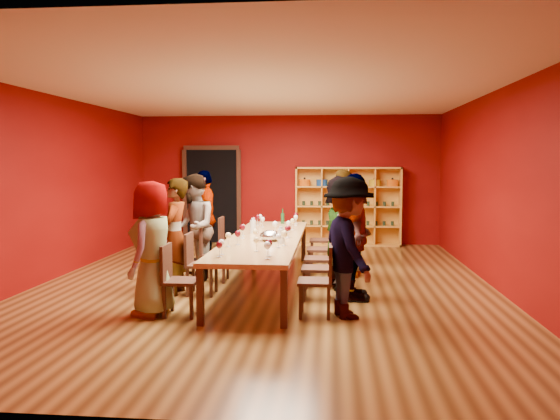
# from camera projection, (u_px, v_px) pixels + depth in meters

# --- Properties ---
(room_shell) EXTENTS (7.10, 9.10, 3.04)m
(room_shell) POSITION_uv_depth(u_px,v_px,m) (265.00, 189.00, 8.36)
(room_shell) COLOR brown
(room_shell) RESTS_ON ground
(tasting_table) EXTENTS (1.10, 4.50, 0.75)m
(tasting_table) POSITION_uv_depth(u_px,v_px,m) (265.00, 241.00, 8.43)
(tasting_table) COLOR #AD8048
(tasting_table) RESTS_ON ground
(doorway) EXTENTS (1.40, 0.17, 2.30)m
(doorway) POSITION_uv_depth(u_px,v_px,m) (212.00, 195.00, 12.96)
(doorway) COLOR black
(doorway) RESTS_ON ground
(shelving_unit) EXTENTS (2.40, 0.40, 1.80)m
(shelving_unit) POSITION_uv_depth(u_px,v_px,m) (348.00, 203.00, 12.56)
(shelving_unit) COLOR gold
(shelving_unit) RESTS_ON ground
(chair_person_left_0) EXTENTS (0.42, 0.42, 0.89)m
(chair_person_left_0) POSITION_uv_depth(u_px,v_px,m) (175.00, 276.00, 6.79)
(chair_person_left_0) COLOR black
(chair_person_left_0) RESTS_ON ground
(person_left_0) EXTENTS (0.54, 0.87, 1.68)m
(person_left_0) POSITION_uv_depth(u_px,v_px,m) (152.00, 248.00, 6.79)
(person_left_0) COLOR #5582AF
(person_left_0) RESTS_ON ground
(chair_person_left_1) EXTENTS (0.42, 0.42, 0.89)m
(chair_person_left_1) POSITION_uv_depth(u_px,v_px,m) (196.00, 260.00, 7.87)
(chair_person_left_1) COLOR black
(chair_person_left_1) RESTS_ON ground
(person_left_1) EXTENTS (0.45, 0.62, 1.68)m
(person_left_1) POSITION_uv_depth(u_px,v_px,m) (175.00, 236.00, 7.87)
(person_left_1) COLOR beige
(person_left_1) RESTS_ON ground
(chair_person_left_2) EXTENTS (0.42, 0.42, 0.89)m
(chair_person_left_2) POSITION_uv_depth(u_px,v_px,m) (210.00, 250.00, 8.75)
(chair_person_left_2) COLOR black
(chair_person_left_2) RESTS_ON ground
(person_left_2) EXTENTS (0.67, 0.93, 1.72)m
(person_left_2) POSITION_uv_depth(u_px,v_px,m) (194.00, 228.00, 8.75)
(person_left_2) COLOR #6180C9
(person_left_2) RESTS_ON ground
(chair_person_left_4) EXTENTS (0.42, 0.42, 0.89)m
(chair_person_left_4) POSITION_uv_depth(u_px,v_px,m) (227.00, 238.00, 10.17)
(chair_person_left_4) COLOR black
(chair_person_left_4) RESTS_ON ground
(person_left_4) EXTENTS (0.78, 1.13, 1.76)m
(person_left_4) POSITION_uv_depth(u_px,v_px,m) (205.00, 217.00, 10.18)
(person_left_4) COLOR #4A4A4F
(person_left_4) RESTS_ON ground
(chair_person_right_0) EXTENTS (0.42, 0.42, 0.89)m
(chair_person_right_0) POSITION_uv_depth(u_px,v_px,m) (321.00, 277.00, 6.75)
(chair_person_right_0) COLOR black
(chair_person_right_0) RESTS_ON ground
(person_right_0) EXTENTS (0.79, 1.21, 1.73)m
(person_right_0) POSITION_uv_depth(u_px,v_px,m) (349.00, 247.00, 6.68)
(person_right_0) COLOR #131635
(person_right_0) RESTS_ON ground
(chair_person_right_1) EXTENTS (0.42, 0.42, 0.89)m
(chair_person_right_1) POSITION_uv_depth(u_px,v_px,m) (323.00, 264.00, 7.58)
(chair_person_right_1) COLOR black
(chair_person_right_1) RESTS_ON ground
(person_right_1) EXTENTS (0.55, 1.07, 1.76)m
(person_right_1) POSITION_uv_depth(u_px,v_px,m) (354.00, 237.00, 7.51)
(person_right_1) COLOR #5F89C3
(person_right_1) RESTS_ON ground
(chair_person_right_2) EXTENTS (0.42, 0.42, 0.89)m
(chair_person_right_2) POSITION_uv_depth(u_px,v_px,m) (324.00, 255.00, 8.33)
(chair_person_right_2) COLOR black
(chair_person_right_2) RESTS_ON ground
(person_right_2) EXTENTS (0.79, 1.65, 1.71)m
(person_right_2) POSITION_uv_depth(u_px,v_px,m) (341.00, 232.00, 8.28)
(person_right_2) COLOR #535359
(person_right_2) RESTS_ON ground
(chair_person_right_3) EXTENTS (0.42, 0.42, 0.89)m
(chair_person_right_3) POSITION_uv_depth(u_px,v_px,m) (324.00, 246.00, 9.25)
(chair_person_right_3) COLOR black
(chair_person_right_3) RESTS_ON ground
(person_right_3) EXTENTS (0.60, 0.89, 1.67)m
(person_right_3) POSITION_uv_depth(u_px,v_px,m) (347.00, 226.00, 9.19)
(person_right_3) COLOR #5F8FC4
(person_right_3) RESTS_ON ground
(chair_person_right_4) EXTENTS (0.42, 0.42, 0.89)m
(chair_person_right_4) POSITION_uv_depth(u_px,v_px,m) (325.00, 237.00, 10.35)
(chair_person_right_4) COLOR black
(chair_person_right_4) RESTS_ON ground
(person_right_4) EXTENTS (0.66, 0.77, 1.78)m
(person_right_4) POSITION_uv_depth(u_px,v_px,m) (345.00, 217.00, 10.28)
(person_right_4) COLOR #507AA6
(person_right_4) RESTS_ON ground
(wine_glass_0) EXTENTS (0.07, 0.07, 0.19)m
(wine_glass_0) POSITION_uv_depth(u_px,v_px,m) (243.00, 227.00, 8.59)
(wine_glass_0) COLOR white
(wine_glass_0) RESTS_ON tasting_table
(wine_glass_1) EXTENTS (0.09, 0.09, 0.22)m
(wine_glass_1) POSITION_uv_depth(u_px,v_px,m) (269.00, 244.00, 6.71)
(wine_glass_1) COLOR white
(wine_glass_1) RESTS_ON tasting_table
(wine_glass_2) EXTENTS (0.08, 0.08, 0.20)m
(wine_glass_2) POSITION_uv_depth(u_px,v_px,m) (219.00, 246.00, 6.66)
(wine_glass_2) COLOR white
(wine_glass_2) RESTS_ON tasting_table
(wine_glass_3) EXTENTS (0.08, 0.08, 0.19)m
(wine_glass_3) POSITION_uv_depth(u_px,v_px,m) (256.00, 241.00, 7.09)
(wine_glass_3) COLOR white
(wine_glass_3) RESTS_ON tasting_table
(wine_glass_4) EXTENTS (0.08, 0.08, 0.20)m
(wine_glass_4) POSITION_uv_depth(u_px,v_px,m) (228.00, 236.00, 7.46)
(wine_glass_4) COLOR white
(wine_glass_4) RESTS_ON tasting_table
(wine_glass_5) EXTENTS (0.09, 0.09, 0.22)m
(wine_glass_5) POSITION_uv_depth(u_px,v_px,m) (254.00, 220.00, 9.45)
(wine_glass_5) COLOR white
(wine_glass_5) RESTS_ON tasting_table
(wine_glass_6) EXTENTS (0.09, 0.09, 0.22)m
(wine_glass_6) POSITION_uv_depth(u_px,v_px,m) (242.00, 228.00, 8.31)
(wine_glass_6) COLOR white
(wine_glass_6) RESTS_ON tasting_table
(wine_glass_7) EXTENTS (0.07, 0.07, 0.19)m
(wine_glass_7) POSITION_uv_depth(u_px,v_px,m) (288.00, 224.00, 9.12)
(wine_glass_7) COLOR white
(wine_glass_7) RESTS_ON tasting_table
(wine_glass_8) EXTENTS (0.08, 0.08, 0.19)m
(wine_glass_8) POSITION_uv_depth(u_px,v_px,m) (287.00, 229.00, 8.33)
(wine_glass_8) COLOR white
(wine_glass_8) RESTS_ON tasting_table
(wine_glass_9) EXTENTS (0.07, 0.07, 0.18)m
(wine_glass_9) POSITION_uv_depth(u_px,v_px,m) (263.00, 220.00, 9.78)
(wine_glass_9) COLOR white
(wine_glass_9) RESTS_ON tasting_table
(wine_glass_10) EXTENTS (0.08, 0.08, 0.21)m
(wine_glass_10) POSITION_uv_depth(u_px,v_px,m) (253.00, 222.00, 9.20)
(wine_glass_10) COLOR white
(wine_glass_10) RESTS_ON tasting_table
(wine_glass_11) EXTENTS (0.09, 0.09, 0.22)m
(wine_glass_11) POSITION_uv_depth(u_px,v_px,m) (267.00, 246.00, 6.52)
(wine_glass_11) COLOR white
(wine_glass_11) RESTS_ON tasting_table
(wine_glass_12) EXTENTS (0.08, 0.08, 0.19)m
(wine_glass_12) POSITION_uv_depth(u_px,v_px,m) (293.00, 222.00, 9.36)
(wine_glass_12) COLOR white
(wine_glass_12) RESTS_ON tasting_table
(wine_glass_13) EXTENTS (0.08, 0.08, 0.19)m
(wine_glass_13) POSITION_uv_depth(u_px,v_px,m) (296.00, 218.00, 10.03)
(wine_glass_13) COLOR white
(wine_glass_13) RESTS_ON tasting_table
(wine_glass_14) EXTENTS (0.08, 0.08, 0.19)m
(wine_glass_14) POSITION_uv_depth(u_px,v_px,m) (289.00, 229.00, 8.39)
(wine_glass_14) COLOR white
(wine_glass_14) RESTS_ON tasting_table
(wine_glass_15) EXTENTS (0.09, 0.09, 0.22)m
(wine_glass_15) POSITION_uv_depth(u_px,v_px,m) (275.00, 225.00, 8.72)
(wine_glass_15) COLOR white
(wine_glass_15) RESTS_ON tasting_table
(wine_glass_16) EXTENTS (0.08, 0.08, 0.19)m
(wine_glass_16) POSITION_uv_depth(u_px,v_px,m) (278.00, 237.00, 7.39)
(wine_glass_16) COLOR white
(wine_glass_16) RESTS_ON tasting_table
(wine_glass_17) EXTENTS (0.09, 0.09, 0.22)m
(wine_glass_17) POSITION_uv_depth(u_px,v_px,m) (296.00, 215.00, 10.30)
(wine_glass_17) COLOR white
(wine_glass_17) RESTS_ON tasting_table
(wine_glass_18) EXTENTS (0.07, 0.07, 0.18)m
(wine_glass_18) POSITION_uv_depth(u_px,v_px,m) (260.00, 217.00, 10.32)
(wine_glass_18) COLOR white
(wine_glass_18) RESTS_ON tasting_table
(wine_glass_19) EXTENTS (0.07, 0.07, 0.18)m
(wine_glass_19) POSITION_uv_depth(u_px,v_px,m) (255.00, 232.00, 8.00)
(wine_glass_19) COLOR white
(wine_glass_19) RESTS_ON tasting_table
(wine_glass_20) EXTENTS (0.08, 0.08, 0.19)m
(wine_glass_20) POSITION_uv_depth(u_px,v_px,m) (258.00, 218.00, 10.05)
(wine_glass_20) COLOR white
(wine_glass_20) RESTS_ON tasting_table
(wine_glass_21) EXTENTS (0.08, 0.08, 0.21)m
(wine_glass_21) POSITION_uv_depth(u_px,v_px,m) (238.00, 234.00, 7.64)
(wine_glass_21) COLOR white
(wine_glass_21) RESTS_ON tasting_table
(wine_glass_22) EXTENTS (0.08, 0.08, 0.20)m
(wine_glass_22) POSITION_uv_depth(u_px,v_px,m) (221.00, 244.00, 6.82)
(wine_glass_22) COLOR white
(wine_glass_22) RESTS_ON tasting_table
(wine_glass_23) EXTENTS (0.09, 0.09, 0.22)m
(wine_glass_23) POSITION_uv_depth(u_px,v_px,m) (284.00, 234.00, 7.56)
(wine_glass_23) COLOR white
(wine_glass_23) RESTS_ON tasting_table
(spittoon_bowl) EXTENTS (0.31, 0.31, 0.17)m
(spittoon_bowl) POSITION_uv_depth(u_px,v_px,m) (270.00, 236.00, 8.05)
(spittoon_bowl) COLOR #B7B9BE
(spittoon_bowl) RESTS_ON tasting_table
(carafe_a) EXTENTS (0.11, 0.11, 0.25)m
(carafe_a) POSITION_uv_depth(u_px,v_px,m) (253.00, 226.00, 8.93)
(carafe_a) COLOR white
(carafe_a) RESTS_ON tasting_table
(carafe_b) EXTENTS (0.10, 0.10, 0.24)m
(carafe_b) POSITION_uv_depth(u_px,v_px,m) (281.00, 236.00, 7.80)
(carafe_b) COLOR white
(carafe_b) RESTS_ON tasting_table
(wine_bottle) EXTENTS (0.09, 0.09, 0.28)m
(wine_bottle) POSITION_uv_depth(u_px,v_px,m) (283.00, 218.00, 10.31)
(wine_bottle) COLOR #153C1D
(wine_bottle) RESTS_ON tasting_table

